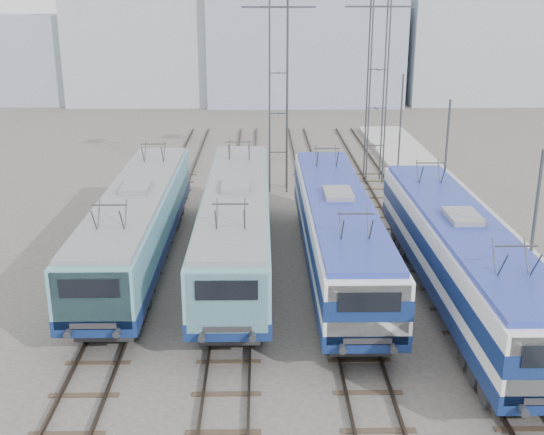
{
  "coord_description": "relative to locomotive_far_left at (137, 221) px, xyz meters",
  "views": [
    {
      "loc": [
        -1.13,
        -20.79,
        12.0
      ],
      "look_at": [
        -0.65,
        7.0,
        2.97
      ],
      "focal_mm": 45.0,
      "sensor_mm": 36.0,
      "label": 1
    }
  ],
  "objects": [
    {
      "name": "mast_mid",
      "position": [
        15.35,
        5.31,
        1.22
      ],
      "size": [
        0.12,
        0.12,
        7.0
      ],
      "primitive_type": "cylinder",
      "color": "#3F4247",
      "rests_on": "ground"
    },
    {
      "name": "building_west",
      "position": [
        -7.25,
        53.31,
        4.72
      ],
      "size": [
        18.0,
        12.0,
        14.0
      ],
      "primitive_type": "cube",
      "color": "#9DA6AF",
      "rests_on": "ground"
    },
    {
      "name": "building_east",
      "position": [
        30.75,
        53.31,
        3.72
      ],
      "size": [
        16.0,
        12.0,
        12.0
      ],
      "primitive_type": "cube",
      "color": "#9DA6AF",
      "rests_on": "ground"
    },
    {
      "name": "catenary_tower_west",
      "position": [
        6.75,
        13.31,
        4.37
      ],
      "size": [
        4.5,
        1.2,
        12.0
      ],
      "color": "#3F4247",
      "rests_on": "ground"
    },
    {
      "name": "locomotive_far_left",
      "position": [
        0.0,
        0.0,
        0.0
      ],
      "size": [
        2.89,
        18.28,
        3.44
      ],
      "color": "navy",
      "rests_on": "ground"
    },
    {
      "name": "locomotive_center_left",
      "position": [
        4.5,
        -0.17,
        0.05
      ],
      "size": [
        2.96,
        18.71,
        3.52
      ],
      "color": "navy",
      "rests_on": "ground"
    },
    {
      "name": "locomotive_far_right",
      "position": [
        13.5,
        -4.59,
        0.07
      ],
      "size": [
        2.91,
        18.4,
        3.46
      ],
      "color": "navy",
      "rests_on": "ground"
    },
    {
      "name": "mast_rear",
      "position": [
        15.35,
        17.31,
        1.22
      ],
      "size": [
        0.12,
        0.12,
        7.0
      ],
      "primitive_type": "cylinder",
      "color": "#3F4247",
      "rests_on": "ground"
    },
    {
      "name": "ground",
      "position": [
        6.75,
        -8.69,
        -2.28
      ],
      "size": [
        160.0,
        160.0,
        0.0
      ],
      "primitive_type": "plane",
      "color": "#514C47"
    },
    {
      "name": "building_center",
      "position": [
        10.75,
        53.31,
        6.72
      ],
      "size": [
        22.0,
        14.0,
        18.0
      ],
      "primitive_type": "cube",
      "color": "#8997AA",
      "rests_on": "ground"
    },
    {
      "name": "catenary_tower_east",
      "position": [
        13.25,
        15.31,
        4.37
      ],
      "size": [
        4.5,
        1.2,
        12.0
      ],
      "color": "#3F4247",
      "rests_on": "ground"
    },
    {
      "name": "locomotive_center_right",
      "position": [
        9.0,
        -1.17,
        0.06
      ],
      "size": [
        2.89,
        18.27,
        3.44
      ],
      "color": "navy",
      "rests_on": "ground"
    },
    {
      "name": "mast_front",
      "position": [
        15.35,
        -6.69,
        1.22
      ],
      "size": [
        0.12,
        0.12,
        7.0
      ],
      "primitive_type": "cylinder",
      "color": "#3F4247",
      "rests_on": "ground"
    },
    {
      "name": "platform",
      "position": [
        16.95,
        -0.69,
        -2.13
      ],
      "size": [
        4.0,
        70.0,
        0.3
      ],
      "primitive_type": "cube",
      "color": "#9E9E99",
      "rests_on": "ground"
    },
    {
      "name": "building_far_west",
      "position": [
        -23.25,
        53.31,
        2.72
      ],
      "size": [
        14.0,
        10.0,
        10.0
      ],
      "primitive_type": "cube",
      "color": "#8997AA",
      "rests_on": "ground"
    }
  ]
}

